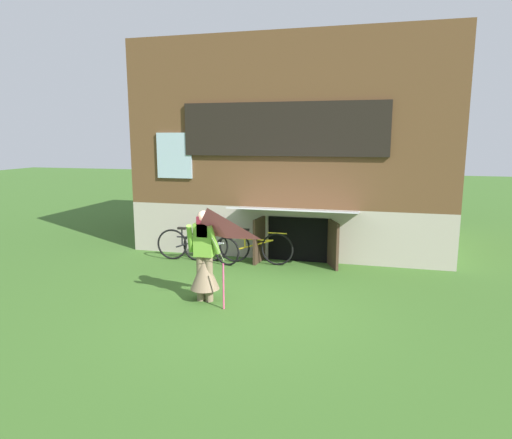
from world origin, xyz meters
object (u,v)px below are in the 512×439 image
object	(u,v)px
bicycle_black	(192,244)
kite	(208,235)
bicycle_yellow	(255,247)
bicycle_silver	(210,248)
person	(204,264)

from	to	relation	value
bicycle_black	kite	bearing A→B (deg)	-68.08
bicycle_yellow	kite	bearing A→B (deg)	-88.29
bicycle_black	bicycle_silver	bearing A→B (deg)	-17.35
person	bicycle_silver	distance (m)	2.53
person	bicycle_yellow	world-z (taller)	person
bicycle_yellow	bicycle_silver	world-z (taller)	bicycle_yellow
person	bicycle_yellow	distance (m)	2.62
bicycle_yellow	bicycle_silver	size ratio (longest dim) A/B	1.17
person	kite	bearing A→B (deg)	-49.17
kite	bicycle_silver	xyz separation A→B (m)	(-1.06, 2.93, -1.00)
person	kite	world-z (taller)	kite
bicycle_yellow	person	bearing A→B (deg)	-94.42
person	bicycle_silver	bearing A→B (deg)	121.49
kite	bicycle_silver	size ratio (longest dim) A/B	1.10
kite	bicycle_yellow	xyz separation A→B (m)	(-0.03, 3.13, -0.95)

